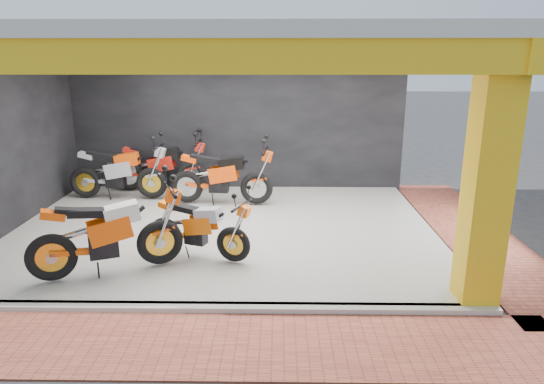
{
  "coord_description": "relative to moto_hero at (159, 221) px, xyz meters",
  "views": [
    {
      "loc": [
        1.06,
        -6.82,
        3.32
      ],
      "look_at": [
        0.93,
        1.7,
        0.9
      ],
      "focal_mm": 32.0,
      "sensor_mm": 36.0,
      "label": 1
    }
  ],
  "objects": [
    {
      "name": "floor_kerb",
      "position": [
        0.8,
        -1.26,
        -0.79
      ],
      "size": [
        8.0,
        0.2,
        0.1
      ],
      "primitive_type": "cube",
      "color": "silver",
      "rests_on": "ground"
    },
    {
      "name": "paver_front",
      "position": [
        0.8,
        -2.04,
        -0.82
      ],
      "size": [
        9.0,
        1.4,
        0.03
      ],
      "primitive_type": "cube",
      "color": "brown",
      "rests_on": "ground"
    },
    {
      "name": "moto_hero",
      "position": [
        0.0,
        0.0,
        0.0
      ],
      "size": [
        2.57,
        1.76,
        1.47
      ],
      "primitive_type": null,
      "rotation": [
        0.0,
        0.0,
        0.4
      ],
      "color": "#F4520A",
      "rests_on": "showroom_floor"
    },
    {
      "name": "showroom_ceiling",
      "position": [
        0.8,
        1.76,
        2.76
      ],
      "size": [
        8.4,
        6.4,
        0.2
      ],
      "primitive_type": "cube",
      "color": "beige",
      "rests_on": "corner_column"
    },
    {
      "name": "left_wall",
      "position": [
        -3.3,
        1.76,
        0.91
      ],
      "size": [
        0.2,
        6.2,
        3.5
      ],
      "primitive_type": "cube",
      "color": "black",
      "rests_on": "ground"
    },
    {
      "name": "moto_row_a",
      "position": [
        1.14,
        0.12,
        -0.14
      ],
      "size": [
        2.07,
        1.35,
        1.19
      ],
      "primitive_type": null,
      "rotation": [
        0.0,
        0.0,
        -0.35
      ],
      "color": "#FF640A",
      "rests_on": "showroom_floor"
    },
    {
      "name": "paver_right",
      "position": [
        5.6,
        1.76,
        -0.82
      ],
      "size": [
        1.4,
        7.0,
        0.03
      ],
      "primitive_type": "cube",
      "color": "brown",
      "rests_on": "ground"
    },
    {
      "name": "header_beam_right",
      "position": [
        4.8,
        1.76,
        2.46
      ],
      "size": [
        0.3,
        6.4,
        0.4
      ],
      "primitive_type": "cube",
      "color": "gold",
      "rests_on": "corner_column"
    },
    {
      "name": "corner_column",
      "position": [
        4.55,
        -0.99,
        0.91
      ],
      "size": [
        0.5,
        0.5,
        3.5
      ],
      "primitive_type": "cube",
      "color": "gold",
      "rests_on": "ground"
    },
    {
      "name": "ground",
      "position": [
        0.8,
        -0.24,
        -0.84
      ],
      "size": [
        80.0,
        80.0,
        0.0
      ],
      "primitive_type": "plane",
      "color": "#2D2D30",
      "rests_on": "ground"
    },
    {
      "name": "moto_row_b",
      "position": [
        1.36,
        3.23,
        0.0
      ],
      "size": [
        2.46,
        1.05,
        1.47
      ],
      "primitive_type": null,
      "rotation": [
        0.0,
        0.0,
        -0.07
      ],
      "color": "#F74B0A",
      "rests_on": "showroom_floor"
    },
    {
      "name": "moto_row_c",
      "position": [
        -1.06,
        3.65,
        -0.01
      ],
      "size": [
        2.41,
        0.95,
        1.46
      ],
      "primitive_type": null,
      "rotation": [
        0.0,
        0.0,
        -0.03
      ],
      "color": "#A5A8AD",
      "rests_on": "showroom_floor"
    },
    {
      "name": "moto_row_d",
      "position": [
        -0.28,
        4.35,
        -0.02
      ],
      "size": [
        2.36,
        0.89,
        1.44
      ],
      "primitive_type": null,
      "rotation": [
        0.0,
        0.0,
        0.01
      ],
      "color": "red",
      "rests_on": "showroom_floor"
    },
    {
      "name": "back_wall",
      "position": [
        0.8,
        4.86,
        0.91
      ],
      "size": [
        8.2,
        0.2,
        3.5
      ],
      "primitive_type": "cube",
      "color": "black",
      "rests_on": "ground"
    },
    {
      "name": "header_beam_front",
      "position": [
        0.8,
        -1.24,
        2.46
      ],
      "size": [
        8.4,
        0.3,
        0.4
      ],
      "primitive_type": "cube",
      "color": "gold",
      "rests_on": "corner_column"
    },
    {
      "name": "showroom_floor",
      "position": [
        0.8,
        1.76,
        -0.79
      ],
      "size": [
        8.0,
        6.0,
        0.1
      ],
      "primitive_type": "cube",
      "color": "silver",
      "rests_on": "ground"
    }
  ]
}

